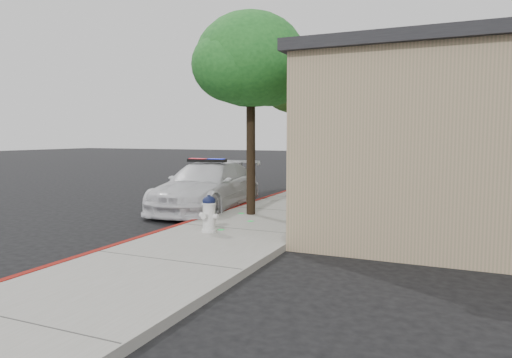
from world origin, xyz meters
The scene contains 9 objects.
ground centered at (0.00, 0.00, 0.00)m, with size 120.00×120.00×0.00m, color black.
sidewalk centered at (1.60, 3.00, 0.07)m, with size 3.20×60.00×0.15m, color gray.
red_curb centered at (0.06, 3.00, 0.08)m, with size 0.14×60.00×0.16m, color maroon.
clapboard_building centered at (6.69, 9.00, 2.13)m, with size 7.30×20.89×4.24m.
police_car centered at (-0.90, 2.97, 0.76)m, with size 2.52×5.37×1.64m.
fire_hydrant centered at (1.18, -0.59, 0.58)m, with size 0.48×0.42×0.85m.
street_tree_near centered at (1.07, 2.00, 4.30)m, with size 3.04×3.14×5.56m.
street_tree_mid centered at (0.70, 7.52, 4.22)m, with size 2.83×2.94×5.39m.
street_tree_far centered at (1.24, 13.61, 3.76)m, with size 2.66×2.56×4.81m.
Camera 1 is at (6.38, -9.76, 2.34)m, focal length 32.58 mm.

